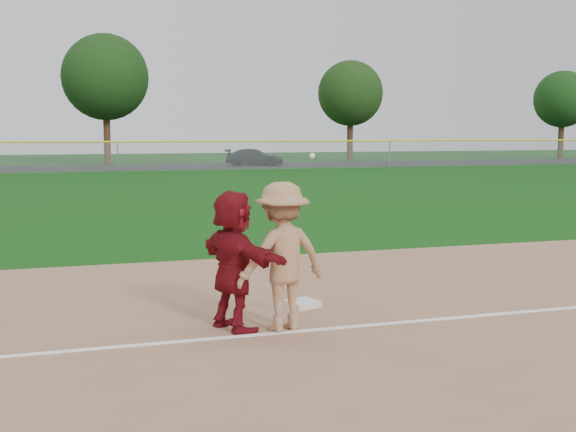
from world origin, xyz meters
name	(u,v)px	position (x,y,z in m)	size (l,w,h in m)	color
ground	(318,315)	(0.00, 0.00, 0.00)	(160.00, 160.00, 0.00)	#0E430C
foul_line	(338,328)	(0.00, -0.80, 0.03)	(60.00, 0.10, 0.01)	white
parking_asphalt	(112,167)	(0.00, 46.00, 0.01)	(120.00, 10.00, 0.01)	black
first_base	(302,304)	(-0.09, 0.49, 0.07)	(0.43, 0.43, 0.10)	silver
base_runner	(234,260)	(-1.36, -0.41, 0.97)	(1.75, 0.56, 1.89)	maroon
car_right	(255,157)	(10.91, 45.41, 0.67)	(1.85, 4.54, 1.32)	black
first_base_play	(282,257)	(-0.75, -0.63, 1.02)	(1.43, 1.04, 2.36)	#949496
outfield_fence	(117,142)	(0.00, 40.00, 1.96)	(110.00, 0.12, 110.00)	#999EA0
tree_2	(105,77)	(0.00, 51.50, 7.06)	(7.00, 7.00, 10.58)	#3C2416
tree_3	(350,94)	(22.00, 52.80, 6.16)	(6.00, 6.00, 9.19)	#352113
tree_4	(563,99)	(44.00, 51.20, 5.85)	(5.60, 5.60, 8.67)	#372414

